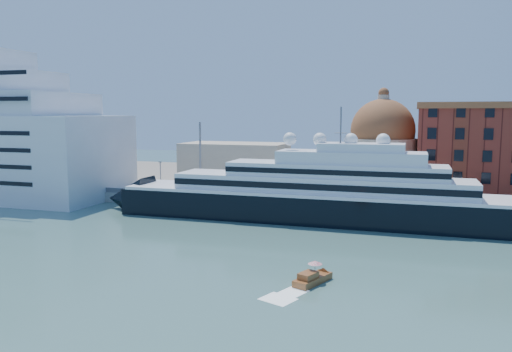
% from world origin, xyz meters
% --- Properties ---
extents(ground, '(400.00, 400.00, 0.00)m').
position_xyz_m(ground, '(0.00, 0.00, 0.00)').
color(ground, '#355C5C').
rests_on(ground, ground).
extents(quay, '(180.00, 10.00, 2.50)m').
position_xyz_m(quay, '(0.00, 34.00, 1.25)').
color(quay, gray).
rests_on(quay, ground).
extents(land, '(260.00, 72.00, 2.00)m').
position_xyz_m(land, '(0.00, 75.00, 1.00)').
color(land, slate).
rests_on(land, ground).
extents(quay_fence, '(180.00, 0.10, 1.20)m').
position_xyz_m(quay_fence, '(0.00, 29.50, 3.10)').
color(quay_fence, slate).
rests_on(quay_fence, quay).
extents(superyacht, '(93.68, 12.99, 28.00)m').
position_xyz_m(superyacht, '(6.76, 23.00, 4.83)').
color(superyacht, black).
rests_on(superyacht, ground).
extents(service_barge, '(11.85, 4.72, 2.61)m').
position_xyz_m(service_barge, '(-51.59, 21.83, 0.75)').
color(service_barge, white).
rests_on(service_barge, ground).
extents(water_taxi, '(4.51, 6.90, 3.11)m').
position_xyz_m(water_taxi, '(17.73, -16.04, 0.75)').
color(water_taxi, brown).
rests_on(water_taxi, ground).
extents(warehouse, '(43.00, 19.00, 23.25)m').
position_xyz_m(warehouse, '(52.00, 52.00, 13.79)').
color(warehouse, maroon).
rests_on(warehouse, land).
extents(church, '(66.00, 18.00, 25.50)m').
position_xyz_m(church, '(6.39, 57.72, 10.91)').
color(church, beige).
rests_on(church, land).
extents(lamp_posts, '(120.80, 2.40, 18.00)m').
position_xyz_m(lamp_posts, '(-12.67, 32.27, 9.84)').
color(lamp_posts, slate).
rests_on(lamp_posts, quay).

